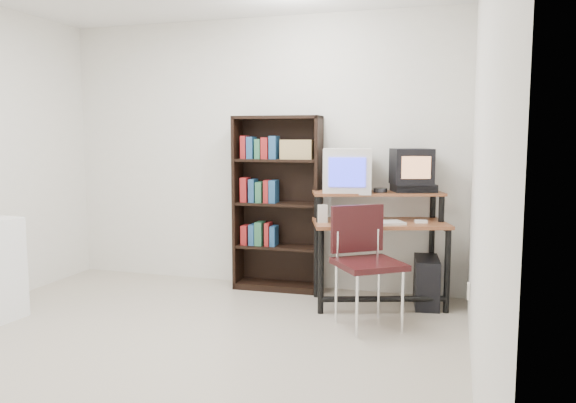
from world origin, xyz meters
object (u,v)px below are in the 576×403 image
(pc_tower, at_px, (426,282))
(school_chair, at_px, (364,252))
(computer_desk, at_px, (379,228))
(crt_monitor, at_px, (347,171))
(bookshelf, at_px, (278,201))
(crt_tv, at_px, (411,167))

(pc_tower, xyz_separation_m, school_chair, (-0.45, -0.64, 0.37))
(computer_desk, relative_size, pc_tower, 2.78)
(computer_desk, relative_size, school_chair, 1.35)
(crt_monitor, relative_size, bookshelf, 0.29)
(bookshelf, bearing_deg, crt_tv, -5.24)
(computer_desk, relative_size, crt_tv, 3.03)
(school_chair, xyz_separation_m, bookshelf, (-0.96, 0.81, 0.28))
(crt_monitor, distance_m, crt_tv, 0.56)
(crt_tv, height_order, bookshelf, bookshelf)
(crt_tv, bearing_deg, crt_monitor, 173.19)
(crt_monitor, bearing_deg, crt_tv, 0.59)
(computer_desk, xyz_separation_m, school_chair, (-0.04, -0.57, -0.11))
(pc_tower, relative_size, school_chair, 0.49)
(computer_desk, bearing_deg, crt_monitor, 152.78)
(computer_desk, height_order, crt_tv, crt_tv)
(school_chair, bearing_deg, bookshelf, 104.52)
(crt_monitor, xyz_separation_m, bookshelf, (-0.70, 0.19, -0.31))
(crt_tv, bearing_deg, computer_desk, -165.62)
(crt_tv, xyz_separation_m, school_chair, (-0.29, -0.73, -0.63))
(school_chair, bearing_deg, pc_tower, 19.71)
(bookshelf, bearing_deg, crt_monitor, -16.65)
(crt_tv, distance_m, bookshelf, 1.30)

